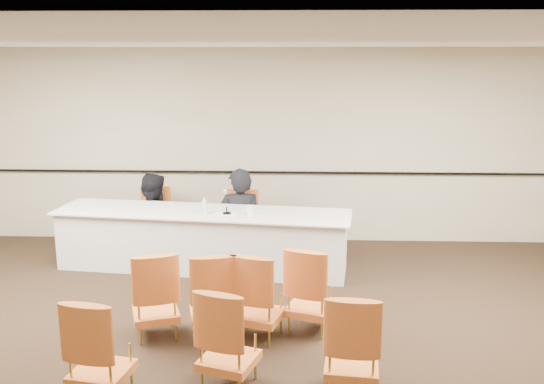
{
  "coord_description": "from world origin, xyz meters",
  "views": [
    {
      "loc": [
        0.57,
        -5.27,
        2.92
      ],
      "look_at": [
        0.26,
        2.6,
        1.1
      ],
      "focal_mm": 40.0,
      "sensor_mm": 36.0,
      "label": 1
    }
  ],
  "objects_px": {
    "aud_chair_front_right": "(311,289)",
    "aud_chair_extra": "(259,295)",
    "panelist_main": "(240,230)",
    "coffee_cup": "(250,210)",
    "drinking_glass": "(206,210)",
    "panelist_second_chair": "(152,220)",
    "panelist_second": "(152,228)",
    "aud_chair_back_left": "(100,348)",
    "water_bottle": "(204,206)",
    "aud_chair_back_right": "(352,343)",
    "aud_chair_front_mid": "(212,294)",
    "panelist_main_chair": "(240,224)",
    "aud_chair_back_mid": "(229,337)",
    "panel_table": "(203,240)",
    "aud_chair_front_left": "(155,294)",
    "microphone": "(227,203)"
  },
  "relations": [
    {
      "from": "drinking_glass",
      "to": "panelist_second_chair",
      "type": "bearing_deg",
      "value": 138.56
    },
    {
      "from": "panelist_second_chair",
      "to": "water_bottle",
      "type": "bearing_deg",
      "value": -33.99
    },
    {
      "from": "water_bottle",
      "to": "panel_table",
      "type": "bearing_deg",
      "value": 118.16
    },
    {
      "from": "water_bottle",
      "to": "aud_chair_back_mid",
      "type": "relative_size",
      "value": 0.22
    },
    {
      "from": "aud_chair_extra",
      "to": "aud_chair_front_left",
      "type": "bearing_deg",
      "value": -162.39
    },
    {
      "from": "panelist_main",
      "to": "panel_table",
      "type": "bearing_deg",
      "value": 45.36
    },
    {
      "from": "panelist_second",
      "to": "aud_chair_back_right",
      "type": "height_order",
      "value": "panelist_second"
    },
    {
      "from": "panel_table",
      "to": "aud_chair_front_left",
      "type": "bearing_deg",
      "value": -88.12
    },
    {
      "from": "microphone",
      "to": "aud_chair_front_right",
      "type": "xyz_separation_m",
      "value": [
        1.09,
        -1.75,
        -0.49
      ]
    },
    {
      "from": "panelist_main_chair",
      "to": "aud_chair_front_right",
      "type": "xyz_separation_m",
      "value": [
        0.97,
        -2.42,
        0.0
      ]
    },
    {
      "from": "aud_chair_front_right",
      "to": "aud_chair_back_mid",
      "type": "xyz_separation_m",
      "value": [
        -0.75,
        -1.15,
        0.0
      ]
    },
    {
      "from": "aud_chair_front_left",
      "to": "water_bottle",
      "type": "bearing_deg",
      "value": 64.77
    },
    {
      "from": "panelist_main_chair",
      "to": "coffee_cup",
      "type": "distance_m",
      "value": 0.83
    },
    {
      "from": "microphone",
      "to": "aud_chair_back_left",
      "type": "relative_size",
      "value": 0.33
    },
    {
      "from": "aud_chair_front_left",
      "to": "aud_chair_front_mid",
      "type": "xyz_separation_m",
      "value": [
        0.6,
        0.0,
        0.0
      ]
    },
    {
      "from": "panelist_second",
      "to": "panelist_main",
      "type": "bearing_deg",
      "value": 179.91
    },
    {
      "from": "panelist_second_chair",
      "to": "microphone",
      "type": "height_order",
      "value": "microphone"
    },
    {
      "from": "panelist_second_chair",
      "to": "aud_chair_front_left",
      "type": "relative_size",
      "value": 1.0
    },
    {
      "from": "panelist_second",
      "to": "aud_chair_front_mid",
      "type": "height_order",
      "value": "panelist_second"
    },
    {
      "from": "panelist_main",
      "to": "aud_chair_back_right",
      "type": "height_order",
      "value": "panelist_main"
    },
    {
      "from": "drinking_glass",
      "to": "panelist_main",
      "type": "bearing_deg",
      "value": 58.94
    },
    {
      "from": "coffee_cup",
      "to": "aud_chair_front_mid",
      "type": "xyz_separation_m",
      "value": [
        -0.25,
        -1.92,
        -0.4
      ]
    },
    {
      "from": "panel_table",
      "to": "water_bottle",
      "type": "height_order",
      "value": "water_bottle"
    },
    {
      "from": "panelist_main_chair",
      "to": "microphone",
      "type": "xyz_separation_m",
      "value": [
        -0.11,
        -0.67,
        0.49
      ]
    },
    {
      "from": "panelist_main_chair",
      "to": "aud_chair_front_right",
      "type": "relative_size",
      "value": 1.0
    },
    {
      "from": "panelist_main_chair",
      "to": "drinking_glass",
      "type": "height_order",
      "value": "panelist_main_chair"
    },
    {
      "from": "panelist_second",
      "to": "aud_chair_front_right",
      "type": "height_order",
      "value": "panelist_second"
    },
    {
      "from": "panelist_main_chair",
      "to": "aud_chair_back_mid",
      "type": "relative_size",
      "value": 1.0
    },
    {
      "from": "panel_table",
      "to": "aud_chair_extra",
      "type": "distance_m",
      "value": 2.27
    },
    {
      "from": "aud_chair_front_right",
      "to": "aud_chair_extra",
      "type": "height_order",
      "value": "same"
    },
    {
      "from": "water_bottle",
      "to": "aud_chair_back_left",
      "type": "bearing_deg",
      "value": -97.57
    },
    {
      "from": "aud_chair_front_right",
      "to": "aud_chair_back_right",
      "type": "bearing_deg",
      "value": -56.0
    },
    {
      "from": "aud_chair_extra",
      "to": "panel_table",
      "type": "bearing_deg",
      "value": 130.92
    },
    {
      "from": "coffee_cup",
      "to": "panelist_second",
      "type": "bearing_deg",
      "value": 150.75
    },
    {
      "from": "coffee_cup",
      "to": "aud_chair_back_mid",
      "type": "distance_m",
      "value": 2.9
    },
    {
      "from": "panelist_second",
      "to": "aud_chair_back_left",
      "type": "xyz_separation_m",
      "value": [
        0.49,
        -3.98,
        0.12
      ]
    },
    {
      "from": "panel_table",
      "to": "aud_chair_front_mid",
      "type": "relative_size",
      "value": 4.25
    },
    {
      "from": "water_bottle",
      "to": "aud_chair_front_mid",
      "type": "height_order",
      "value": "water_bottle"
    },
    {
      "from": "panelist_second_chair",
      "to": "microphone",
      "type": "bearing_deg",
      "value": -27.3
    },
    {
      "from": "panelist_second",
      "to": "water_bottle",
      "type": "xyz_separation_m",
      "value": [
        0.91,
        -0.79,
        0.56
      ]
    },
    {
      "from": "drinking_glass",
      "to": "aud_chair_front_mid",
      "type": "xyz_separation_m",
      "value": [
        0.35,
        -1.95,
        -0.38
      ]
    },
    {
      "from": "panelist_main_chair",
      "to": "microphone",
      "type": "bearing_deg",
      "value": -92.79
    },
    {
      "from": "aud_chair_extra",
      "to": "panelist_main",
      "type": "bearing_deg",
      "value": 116.93
    },
    {
      "from": "aud_chair_back_mid",
      "to": "aud_chair_back_left",
      "type": "bearing_deg",
      "value": -148.08
    },
    {
      "from": "panelist_main",
      "to": "coffee_cup",
      "type": "height_order",
      "value": "panelist_main"
    },
    {
      "from": "drinking_glass",
      "to": "aud_chair_back_left",
      "type": "relative_size",
      "value": 0.11
    },
    {
      "from": "panelist_main_chair",
      "to": "aud_chair_back_left",
      "type": "relative_size",
      "value": 1.0
    },
    {
      "from": "panelist_main_chair",
      "to": "water_bottle",
      "type": "height_order",
      "value": "water_bottle"
    },
    {
      "from": "microphone",
      "to": "panel_table",
      "type": "bearing_deg",
      "value": 146.14
    },
    {
      "from": "aud_chair_front_left",
      "to": "aud_chair_back_left",
      "type": "relative_size",
      "value": 1.0
    }
  ]
}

